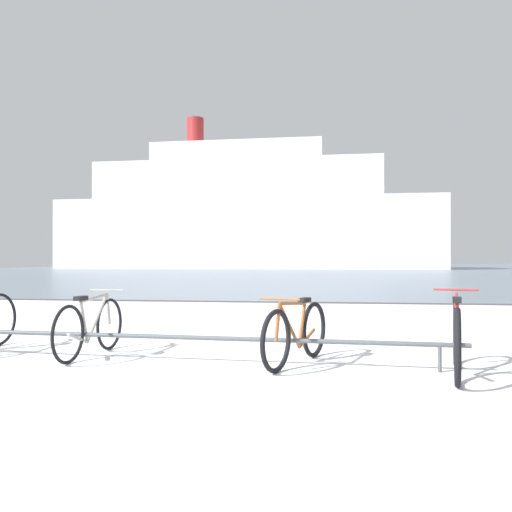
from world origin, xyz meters
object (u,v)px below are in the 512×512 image
Objects in this scene: bicycle_1 at (91,327)px; bicycle_2 at (296,333)px; ferry_ship at (246,217)px; bicycle_3 at (457,337)px.

bicycle_1 is 2.47m from bicycle_2.
bicycle_2 is at bearing -4.10° from bicycle_1.
ferry_ship reaches higher than bicycle_2.
ferry_ship is (-9.51, 58.33, 5.78)m from bicycle_2.
bicycle_2 is 0.04× the size of ferry_ship.
bicycle_1 reaches higher than bicycle_2.
ferry_ship is at bearing 96.91° from bicycle_1.
bicycle_3 is (4.08, -0.53, 0.03)m from bicycle_1.
bicycle_1 is 0.04× the size of ferry_ship.
bicycle_3 is 60.00m from ferry_ship.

